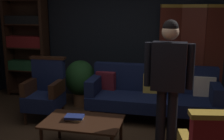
{
  "coord_description": "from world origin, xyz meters",
  "views": [
    {
      "loc": [
        0.87,
        -3.01,
        1.82
      ],
      "look_at": [
        0.0,
        0.8,
        0.95
      ],
      "focal_mm": 44.13,
      "sensor_mm": 36.0,
      "label": 1
    }
  ],
  "objects_px": {
    "potted_plant": "(80,80)",
    "book_tan_leather": "(74,119)",
    "armchair_wing_left": "(45,91)",
    "folding_screen": "(192,54)",
    "book_navy_cloth": "(74,117)",
    "bookshelf": "(27,46)",
    "coffee_table": "(83,124)",
    "velvet_couch": "(153,92)",
    "standing_figure": "(168,76)"
  },
  "relations": [
    {
      "from": "book_tan_leather",
      "to": "standing_figure",
      "type": "bearing_deg",
      "value": 7.38
    },
    {
      "from": "coffee_table",
      "to": "standing_figure",
      "type": "height_order",
      "value": "standing_figure"
    },
    {
      "from": "bookshelf",
      "to": "book_tan_leather",
      "type": "relative_size",
      "value": 10.25
    },
    {
      "from": "standing_figure",
      "to": "potted_plant",
      "type": "height_order",
      "value": "standing_figure"
    },
    {
      "from": "book_tan_leather",
      "to": "coffee_table",
      "type": "bearing_deg",
      "value": 0.82
    },
    {
      "from": "bookshelf",
      "to": "coffee_table",
      "type": "distance_m",
      "value": 2.9
    },
    {
      "from": "bookshelf",
      "to": "book_tan_leather",
      "type": "bearing_deg",
      "value": -48.87
    },
    {
      "from": "potted_plant",
      "to": "book_tan_leather",
      "type": "distance_m",
      "value": 1.72
    },
    {
      "from": "coffee_table",
      "to": "book_navy_cloth",
      "type": "distance_m",
      "value": 0.14
    },
    {
      "from": "velvet_couch",
      "to": "standing_figure",
      "type": "distance_m",
      "value": 1.34
    },
    {
      "from": "folding_screen",
      "to": "book_navy_cloth",
      "type": "bearing_deg",
      "value": -125.17
    },
    {
      "from": "coffee_table",
      "to": "book_navy_cloth",
      "type": "height_order",
      "value": "book_navy_cloth"
    },
    {
      "from": "armchair_wing_left",
      "to": "book_tan_leather",
      "type": "distance_m",
      "value": 1.21
    },
    {
      "from": "book_navy_cloth",
      "to": "bookshelf",
      "type": "bearing_deg",
      "value": 131.13
    },
    {
      "from": "coffee_table",
      "to": "bookshelf",
      "type": "bearing_deg",
      "value": 132.82
    },
    {
      "from": "bookshelf",
      "to": "standing_figure",
      "type": "xyz_separation_m",
      "value": [
        2.97,
        -1.92,
        -0.03
      ]
    },
    {
      "from": "velvet_couch",
      "to": "potted_plant",
      "type": "bearing_deg",
      "value": 167.13
    },
    {
      "from": "velvet_couch",
      "to": "book_navy_cloth",
      "type": "height_order",
      "value": "velvet_couch"
    },
    {
      "from": "velvet_couch",
      "to": "folding_screen",
      "type": "bearing_deg",
      "value": 52.97
    },
    {
      "from": "bookshelf",
      "to": "armchair_wing_left",
      "type": "xyz_separation_m",
      "value": [
        0.97,
        -1.19,
        -0.57
      ]
    },
    {
      "from": "velvet_couch",
      "to": "armchair_wing_left",
      "type": "bearing_deg",
      "value": -165.27
    },
    {
      "from": "folding_screen",
      "to": "armchair_wing_left",
      "type": "distance_m",
      "value": 2.77
    },
    {
      "from": "coffee_table",
      "to": "standing_figure",
      "type": "distance_m",
      "value": 1.24
    },
    {
      "from": "potted_plant",
      "to": "book_tan_leather",
      "type": "relative_size",
      "value": 4.39
    },
    {
      "from": "potted_plant",
      "to": "armchair_wing_left",
      "type": "bearing_deg",
      "value": -113.75
    },
    {
      "from": "folding_screen",
      "to": "potted_plant",
      "type": "height_order",
      "value": "folding_screen"
    },
    {
      "from": "standing_figure",
      "to": "book_tan_leather",
      "type": "xyz_separation_m",
      "value": [
        -1.16,
        -0.15,
        -0.59
      ]
    },
    {
      "from": "bookshelf",
      "to": "book_navy_cloth",
      "type": "relative_size",
      "value": 8.77
    },
    {
      "from": "coffee_table",
      "to": "folding_screen",
      "type": "bearing_deg",
      "value": 56.76
    },
    {
      "from": "standing_figure",
      "to": "book_navy_cloth",
      "type": "xyz_separation_m",
      "value": [
        -1.16,
        -0.15,
        -0.56
      ]
    },
    {
      "from": "armchair_wing_left",
      "to": "book_navy_cloth",
      "type": "height_order",
      "value": "armchair_wing_left"
    },
    {
      "from": "velvet_couch",
      "to": "book_navy_cloth",
      "type": "bearing_deg",
      "value": -123.91
    },
    {
      "from": "folding_screen",
      "to": "potted_plant",
      "type": "relative_size",
      "value": 2.17
    },
    {
      "from": "book_navy_cloth",
      "to": "velvet_couch",
      "type": "bearing_deg",
      "value": 56.09
    },
    {
      "from": "folding_screen",
      "to": "armchair_wing_left",
      "type": "xyz_separation_m",
      "value": [
        -2.38,
        -1.32,
        -0.5
      ]
    },
    {
      "from": "bookshelf",
      "to": "armchair_wing_left",
      "type": "height_order",
      "value": "bookshelf"
    },
    {
      "from": "book_tan_leather",
      "to": "bookshelf",
      "type": "bearing_deg",
      "value": 131.13
    },
    {
      "from": "folding_screen",
      "to": "potted_plant",
      "type": "bearing_deg",
      "value": -164.95
    },
    {
      "from": "folding_screen",
      "to": "book_navy_cloth",
      "type": "height_order",
      "value": "folding_screen"
    },
    {
      "from": "velvet_couch",
      "to": "armchair_wing_left",
      "type": "xyz_separation_m",
      "value": [
        -1.73,
        -0.45,
        0.04
      ]
    },
    {
      "from": "armchair_wing_left",
      "to": "potted_plant",
      "type": "bearing_deg",
      "value": 66.25
    },
    {
      "from": "potted_plant",
      "to": "velvet_couch",
      "type": "bearing_deg",
      "value": -12.87
    },
    {
      "from": "coffee_table",
      "to": "armchair_wing_left",
      "type": "distance_m",
      "value": 1.29
    },
    {
      "from": "bookshelf",
      "to": "coffee_table",
      "type": "bearing_deg",
      "value": -47.18
    },
    {
      "from": "potted_plant",
      "to": "book_navy_cloth",
      "type": "relative_size",
      "value": 3.76
    },
    {
      "from": "folding_screen",
      "to": "armchair_wing_left",
      "type": "relative_size",
      "value": 1.83
    },
    {
      "from": "bookshelf",
      "to": "book_navy_cloth",
      "type": "distance_m",
      "value": 2.81
    },
    {
      "from": "velvet_couch",
      "to": "armchair_wing_left",
      "type": "height_order",
      "value": "armchair_wing_left"
    },
    {
      "from": "book_tan_leather",
      "to": "folding_screen",
      "type": "bearing_deg",
      "value": 54.83
    },
    {
      "from": "potted_plant",
      "to": "folding_screen",
      "type": "bearing_deg",
      "value": 15.05
    }
  ]
}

